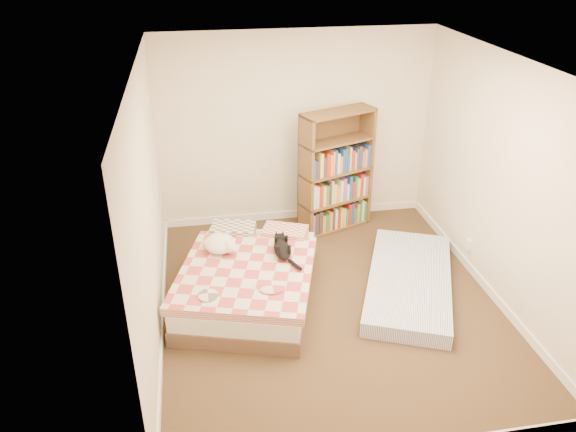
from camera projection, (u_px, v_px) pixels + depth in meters
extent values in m
cube|color=#3F271B|center=(329.00, 302.00, 5.98)|extent=(3.50, 4.00, 0.01)
cube|color=white|center=(339.00, 65.00, 4.83)|extent=(3.50, 4.00, 0.01)
cube|color=beige|center=(296.00, 130.00, 7.16)|extent=(3.50, 0.01, 2.50)
cube|color=beige|center=(408.00, 325.00, 3.66)|extent=(3.50, 0.01, 2.50)
cube|color=beige|center=(148.00, 210.00, 5.14)|extent=(0.01, 4.00, 2.50)
cube|color=beige|center=(502.00, 183.00, 5.67)|extent=(0.01, 4.00, 2.50)
cube|color=white|center=(295.00, 214.00, 7.70)|extent=(3.50, 0.02, 0.10)
cube|color=white|center=(163.00, 315.00, 5.69)|extent=(0.02, 4.00, 0.10)
cube|color=white|center=(482.00, 282.00, 6.22)|extent=(0.02, 4.00, 0.10)
cube|color=white|center=(469.00, 245.00, 6.46)|extent=(0.03, 0.09, 0.13)
cube|color=brown|center=(249.00, 290.00, 6.03)|extent=(1.74, 2.11, 0.16)
cube|color=silver|center=(249.00, 277.00, 5.95)|extent=(1.71, 2.07, 0.18)
cube|color=#C1474D|center=(248.00, 266.00, 5.89)|extent=(1.71, 1.81, 0.09)
cube|color=#655B55|center=(216.00, 235.00, 6.42)|extent=(0.57, 0.45, 0.14)
cube|color=#C1474D|center=(268.00, 230.00, 6.52)|extent=(0.57, 0.45, 0.14)
cube|color=brown|center=(301.00, 174.00, 7.04)|extent=(0.15, 0.31, 1.59)
cube|color=brown|center=(371.00, 169.00, 7.18)|extent=(0.15, 0.31, 1.59)
cube|color=brown|center=(333.00, 167.00, 7.24)|extent=(0.90, 0.36, 1.59)
cube|color=brown|center=(334.00, 225.00, 7.47)|extent=(1.00, 0.64, 0.03)
cube|color=brown|center=(336.00, 171.00, 7.11)|extent=(1.00, 0.64, 0.03)
cube|color=brown|center=(339.00, 112.00, 6.76)|extent=(1.00, 0.64, 0.03)
cube|color=#6677AA|center=(409.00, 281.00, 6.17)|extent=(1.55, 2.12, 0.17)
ellipsoid|color=black|center=(282.00, 249.00, 5.97)|extent=(0.19, 0.40, 0.13)
sphere|color=black|center=(279.00, 239.00, 6.15)|extent=(0.13, 0.13, 0.12)
cone|color=black|center=(275.00, 233.00, 6.16)|extent=(0.04, 0.04, 0.05)
cone|color=black|center=(282.00, 233.00, 6.17)|extent=(0.04, 0.04, 0.05)
cylinder|color=black|center=(296.00, 264.00, 5.77)|extent=(0.05, 0.23, 0.04)
ellipsoid|color=white|center=(220.00, 243.00, 6.04)|extent=(0.33, 0.37, 0.18)
sphere|color=white|center=(230.00, 246.00, 5.95)|extent=(0.14, 0.14, 0.14)
sphere|color=white|center=(235.00, 249.00, 5.93)|extent=(0.06, 0.06, 0.06)
sphere|color=white|center=(206.00, 243.00, 6.09)|extent=(0.08, 0.08, 0.08)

